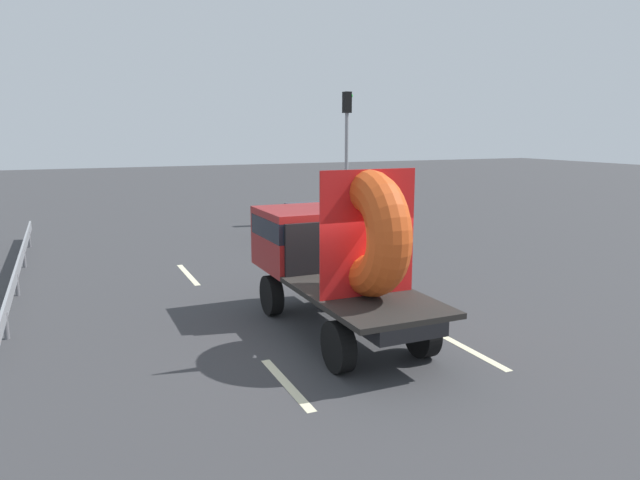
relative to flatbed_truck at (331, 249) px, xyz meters
name	(u,v)px	position (x,y,z in m)	size (l,w,h in m)	color
ground_plane	(350,342)	(-0.01, -0.96, -1.69)	(120.00, 120.00, 0.00)	#38383A
flatbed_truck	(331,249)	(0.00, 0.00, 0.00)	(2.02, 5.51, 3.42)	black
distant_sedan	(313,221)	(3.70, 9.54, -0.99)	(1.72, 4.01, 1.31)	black
traffic_light	(347,138)	(6.62, 12.55, 2.07)	(0.42, 0.36, 5.76)	gray
guardrail	(20,262)	(-6.21, 7.03, -1.16)	(0.10, 13.56, 0.71)	gray
lane_dash_left_near	(286,384)	(-1.85, -2.27, -1.68)	(2.17, 0.16, 0.01)	beige
lane_dash_left_far	(188,274)	(-1.85, 5.79, -1.68)	(2.64, 0.16, 0.01)	beige
lane_dash_right_near	(467,349)	(1.85, -2.22, -1.68)	(2.31, 0.16, 0.01)	beige
lane_dash_right_far	(311,265)	(1.85, 5.41, -1.68)	(2.13, 0.16, 0.01)	beige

